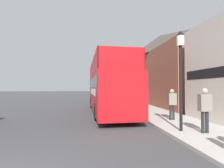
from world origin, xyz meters
TOP-DOWN VIEW (x-y plane):
  - ground_plane at (0.00, 21.00)m, footprint 144.00×144.00m
  - sidewalk at (7.20, 18.00)m, footprint 3.16×108.00m
  - brick_terrace_rear at (11.78, 19.14)m, footprint 6.00×20.96m
  - tour_bus at (3.79, 10.82)m, footprint 2.93×11.51m
  - parked_car_ahead_of_bus at (4.53, 19.55)m, footprint 1.81×4.45m
  - pedestrian_second at (7.11, 3.29)m, footprint 0.49×0.27m
  - pedestrian_third at (7.13, 6.28)m, footprint 0.47×0.26m
  - lamp_post_nearest at (6.30, 3.74)m, footprint 0.35×0.35m
  - lamp_post_second at (6.16, 11.35)m, footprint 0.35×0.35m
  - lamp_post_third at (6.20, 18.95)m, footprint 0.35×0.35m

SIDE VIEW (x-z plane):
  - ground_plane at x=0.00m, z-range 0.00..0.00m
  - sidewalk at x=7.20m, z-range 0.00..0.14m
  - parked_car_ahead_of_bus at x=4.53m, z-range -0.05..1.37m
  - pedestrian_third at x=7.13m, z-range 0.32..2.12m
  - pedestrian_second at x=7.11m, z-range 0.33..2.19m
  - tour_bus at x=3.79m, z-range -0.21..3.95m
  - lamp_post_nearest at x=6.30m, z-range 0.99..5.39m
  - lamp_post_second at x=6.16m, z-range 1.02..5.58m
  - lamp_post_third at x=6.20m, z-range 1.06..6.00m
  - brick_terrace_rear at x=11.78m, z-range 0.00..9.10m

